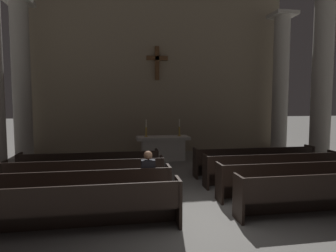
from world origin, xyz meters
TOP-DOWN VIEW (x-y plane):
  - ground_plane at (0.00, 0.00)m, footprint 80.00×80.00m
  - pew_left_row_1 at (-2.65, -0.04)m, footprint 4.10×0.50m
  - pew_left_row_2 at (-2.65, 1.10)m, footprint 4.10×0.50m
  - pew_left_row_3 at (-2.65, 2.25)m, footprint 4.10×0.50m
  - pew_left_row_4 at (-2.65, 3.39)m, footprint 4.10×0.50m
  - pew_right_row_1 at (2.65, -0.04)m, footprint 4.10×0.50m
  - pew_right_row_2 at (2.65, 1.10)m, footprint 4.10×0.50m
  - pew_right_row_3 at (2.65, 2.25)m, footprint 4.10×0.50m
  - pew_right_row_4 at (2.65, 3.39)m, footprint 4.10×0.50m
  - column_right_second at (5.65, 4.22)m, footprint 1.07×1.07m
  - column_left_third at (-5.65, 7.03)m, footprint 1.07×1.07m
  - column_right_third at (5.65, 7.03)m, footprint 1.07×1.07m
  - altar at (0.00, 6.33)m, footprint 2.20×0.90m
  - candlestick_left at (-0.70, 6.33)m, footprint 0.16×0.16m
  - candlestick_right at (0.70, 6.33)m, footprint 0.16×0.16m
  - apse_with_cross at (0.00, 8.43)m, footprint 12.44×0.44m
  - lone_worshipper at (-1.12, 1.14)m, footprint 0.32×0.43m

SIDE VIEW (x-z plane):
  - ground_plane at x=0.00m, z-range 0.00..0.00m
  - pew_left_row_1 at x=-2.65m, z-range 0.00..0.95m
  - pew_left_row_2 at x=-2.65m, z-range 0.00..0.95m
  - pew_left_row_3 at x=-2.65m, z-range 0.00..0.95m
  - pew_left_row_4 at x=-2.65m, z-range 0.00..0.95m
  - pew_right_row_1 at x=2.65m, z-range 0.00..0.95m
  - pew_right_row_2 at x=2.65m, z-range 0.00..0.95m
  - pew_right_row_3 at x=2.65m, z-range 0.00..0.95m
  - pew_right_row_4 at x=2.65m, z-range 0.00..0.95m
  - altar at x=0.00m, z-range 0.03..1.04m
  - lone_worshipper at x=-1.12m, z-range 0.03..1.35m
  - candlestick_left at x=-0.70m, z-range 0.88..1.60m
  - candlestick_right at x=0.70m, z-range 0.88..1.60m
  - column_right_second at x=5.65m, z-range -0.08..6.41m
  - column_left_third at x=-5.65m, z-range -0.08..6.41m
  - column_right_third at x=5.65m, z-range -0.08..6.41m
  - apse_with_cross at x=0.00m, z-range 0.00..7.75m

